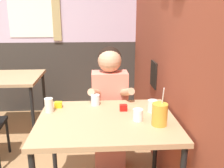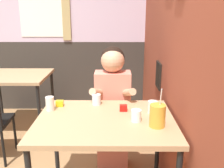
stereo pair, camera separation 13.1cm
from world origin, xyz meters
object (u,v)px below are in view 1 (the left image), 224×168
main_table (107,127)px  cocktail_pitcher (160,114)px  background_table (6,83)px  person_seated (110,105)px

main_table → cocktail_pitcher: bearing=-19.5°
main_table → background_table: size_ratio=1.23×
person_seated → cocktail_pitcher: 0.78m
background_table → person_seated: size_ratio=0.68×
background_table → cocktail_pitcher: 2.15m
main_table → person_seated: person_seated is taller
main_table → background_table: 1.80m
main_table → person_seated: 0.57m
background_table → main_table: bearing=-48.4°
background_table → person_seated: 1.47m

